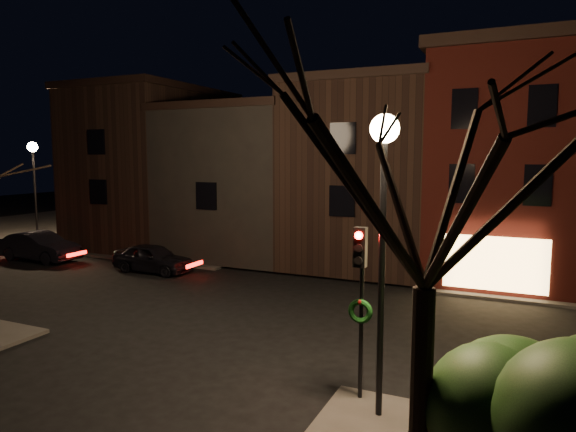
% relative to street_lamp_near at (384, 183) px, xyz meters
% --- Properties ---
extents(ground, '(120.00, 120.00, 0.00)m').
position_rel_street_lamp_near_xyz_m(ground, '(-6.20, 6.00, -5.18)').
color(ground, black).
rests_on(ground, ground).
extents(sidewalk_far_left, '(30.00, 30.00, 0.12)m').
position_rel_street_lamp_near_xyz_m(sidewalk_far_left, '(-26.20, 26.00, -5.12)').
color(sidewalk_far_left, '#2D2B28').
rests_on(sidewalk_far_left, ground).
extents(corner_building, '(6.50, 8.50, 10.50)m').
position_rel_street_lamp_near_xyz_m(corner_building, '(1.80, 15.47, 0.22)').
color(corner_building, '#3F0F0B').
rests_on(corner_building, ground).
extents(row_building_a, '(7.30, 10.30, 9.40)m').
position_rel_street_lamp_near_xyz_m(row_building_a, '(-4.70, 16.50, -0.34)').
color(row_building_a, black).
rests_on(row_building_a, ground).
extents(row_building_b, '(7.80, 10.30, 8.40)m').
position_rel_street_lamp_near_xyz_m(row_building_b, '(-11.95, 16.50, -0.85)').
color(row_building_b, black).
rests_on(row_building_b, ground).
extents(row_building_c, '(7.30, 10.30, 9.90)m').
position_rel_street_lamp_near_xyz_m(row_building_c, '(-19.20, 16.50, -0.09)').
color(row_building_c, black).
rests_on(row_building_c, ground).
extents(street_lamp_near, '(0.60, 0.60, 6.48)m').
position_rel_street_lamp_near_xyz_m(street_lamp_near, '(0.00, 0.00, 0.00)').
color(street_lamp_near, black).
rests_on(street_lamp_near, sidewalk_near_right).
extents(street_lamp_far, '(0.60, 0.60, 6.48)m').
position_rel_street_lamp_near_xyz_m(street_lamp_far, '(-25.20, 12.20, 0.00)').
color(street_lamp_far, black).
rests_on(street_lamp_far, sidewalk_far_left).
extents(traffic_signal, '(0.58, 0.38, 4.05)m').
position_rel_street_lamp_near_xyz_m(traffic_signal, '(-0.60, 0.49, -2.37)').
color(traffic_signal, black).
rests_on(traffic_signal, sidewalk_near_right).
extents(bare_tree_right, '(6.40, 6.40, 8.50)m').
position_rel_street_lamp_near_xyz_m(bare_tree_right, '(1.30, -2.50, 0.97)').
color(bare_tree_right, black).
rests_on(bare_tree_right, sidewalk_near_right).
extents(evergreen_bush, '(3.50, 3.50, 2.93)m').
position_rel_street_lamp_near_xyz_m(evergreen_bush, '(3.30, -2.00, -3.59)').
color(evergreen_bush, black).
rests_on(evergreen_bush, sidewalk_near_right).
extents(parked_car_a, '(4.17, 1.72, 1.42)m').
position_rel_street_lamp_near_xyz_m(parked_car_a, '(-13.86, 9.49, -4.47)').
color(parked_car_a, black).
rests_on(parked_car_a, ground).
extents(parked_car_b, '(4.81, 1.69, 1.58)m').
position_rel_street_lamp_near_xyz_m(parked_car_b, '(-21.36, 9.13, -4.39)').
color(parked_car_b, black).
rests_on(parked_car_b, ground).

